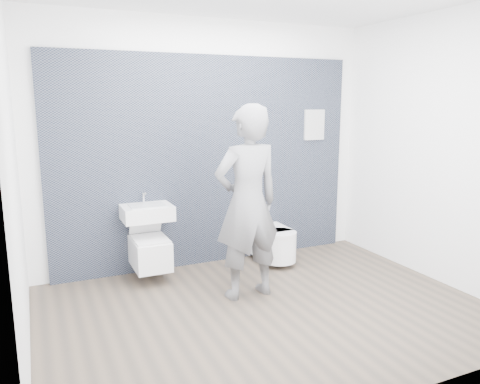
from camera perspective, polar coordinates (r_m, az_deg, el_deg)
name	(u,v)px	position (r m, az deg, el deg)	size (l,w,h in m)	color
ground	(267,309)	(4.46, 3.28, -14.10)	(4.00, 4.00, 0.00)	brown
room_shell	(269,119)	(4.04, 3.55, 8.84)	(4.00, 4.00, 4.00)	white
tile_wall	(210,261)	(5.70, -3.64, -8.36)	(3.60, 0.06, 2.40)	black
washbasin	(147,212)	(5.07, -11.27, -2.43)	(0.52, 0.39, 0.39)	white
toilet_square	(150,251)	(5.12, -10.93, -7.06)	(0.37, 0.53, 0.67)	white
toilet_rounded	(274,243)	(5.58, 4.21, -6.26)	(0.39, 0.66, 0.36)	white
info_placard	(311,247)	(6.27, 8.60, -6.67)	(0.28, 0.03, 0.38)	white
visitor	(247,203)	(4.46, 0.90, -1.36)	(0.68, 0.45, 1.87)	slate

